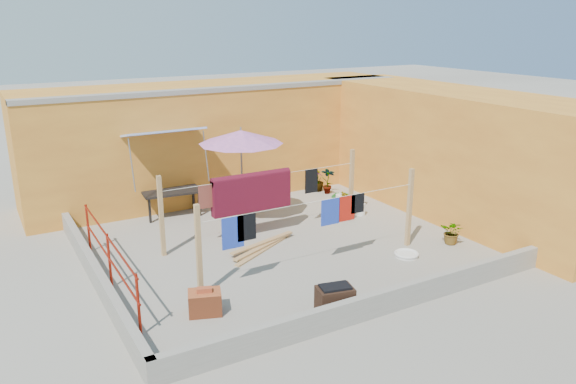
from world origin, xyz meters
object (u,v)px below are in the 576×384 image
object	(u,v)px
brick_stack	(205,302)
green_hose	(341,196)
patio_umbrella	(241,138)
water_jug_a	(361,209)
water_jug_b	(340,200)
plant_back_a	(244,202)
outdoor_table	(172,193)
white_basin	(406,254)
brazier	(335,301)

from	to	relation	value
brick_stack	green_hose	xyz separation A→B (m)	(5.93, 4.33, -0.17)
patio_umbrella	water_jug_a	size ratio (longest dim) A/B	6.81
water_jug_a	water_jug_b	bearing A→B (deg)	92.13
brick_stack	water_jug_a	world-z (taller)	brick_stack
patio_umbrella	plant_back_a	bearing A→B (deg)	61.61
plant_back_a	green_hose	bearing A→B (deg)	-0.35
outdoor_table	water_jug_b	distance (m)	4.55
patio_umbrella	brick_stack	size ratio (longest dim) A/B	3.66
plant_back_a	brick_stack	bearing A→B (deg)	-123.11
patio_umbrella	green_hose	bearing A→B (deg)	9.54
white_basin	water_jug_a	xyz separation A→B (m)	(0.78, 2.68, 0.11)
white_basin	plant_back_a	bearing A→B (deg)	114.22
water_jug_a	plant_back_a	xyz separation A→B (m)	(-2.67, 1.52, 0.19)
white_basin	water_jug_a	bearing A→B (deg)	73.79
brick_stack	green_hose	distance (m)	7.34
brazier	water_jug_a	size ratio (longest dim) A/B	1.92
outdoor_table	brick_stack	distance (m)	5.38
white_basin	brazier	bearing A→B (deg)	-154.73
brick_stack	brazier	bearing A→B (deg)	-31.00
brick_stack	water_jug_b	size ratio (longest dim) A/B	1.84
patio_umbrella	brazier	distance (m)	5.32
outdoor_table	plant_back_a	world-z (taller)	plant_back_a
patio_umbrella	green_hose	world-z (taller)	patio_umbrella
water_jug_b	brick_stack	bearing A→B (deg)	-145.53
green_hose	outdoor_table	bearing A→B (deg)	169.17
green_hose	brazier	bearing A→B (deg)	-126.02
patio_umbrella	green_hose	xyz separation A→B (m)	(3.42, 0.57, -2.17)
outdoor_table	white_basin	distance (m)	6.22
white_basin	water_jug_b	size ratio (longest dim) A/B	1.46
brazier	green_hose	bearing A→B (deg)	53.98
patio_umbrella	plant_back_a	distance (m)	1.98
patio_umbrella	outdoor_table	distance (m)	2.55
outdoor_table	green_hose	xyz separation A→B (m)	(4.75, -0.91, -0.58)
water_jug_a	plant_back_a	size ratio (longest dim) A/B	0.52
water_jug_a	plant_back_a	distance (m)	3.08
brazier	water_jug_b	size ratio (longest dim) A/B	1.89
brick_stack	plant_back_a	xyz separation A→B (m)	(2.83, 4.35, 0.14)
outdoor_table	brick_stack	size ratio (longest dim) A/B	2.28
patio_umbrella	water_jug_a	distance (m)	3.74
brick_stack	white_basin	size ratio (longest dim) A/B	1.26
brick_stack	plant_back_a	size ratio (longest dim) A/B	0.96
patio_umbrella	green_hose	distance (m)	4.09
outdoor_table	green_hose	distance (m)	4.87
outdoor_table	water_jug_a	world-z (taller)	outdoor_table
water_jug_b	plant_back_a	size ratio (longest dim) A/B	0.52
water_jug_b	patio_umbrella	bearing A→B (deg)	179.99
brick_stack	water_jug_b	bearing A→B (deg)	34.47
brazier	plant_back_a	xyz separation A→B (m)	(0.90, 5.51, 0.08)
water_jug_b	plant_back_a	bearing A→B (deg)	167.28
brick_stack	water_jug_a	xyz separation A→B (m)	(5.50, 2.83, -0.05)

